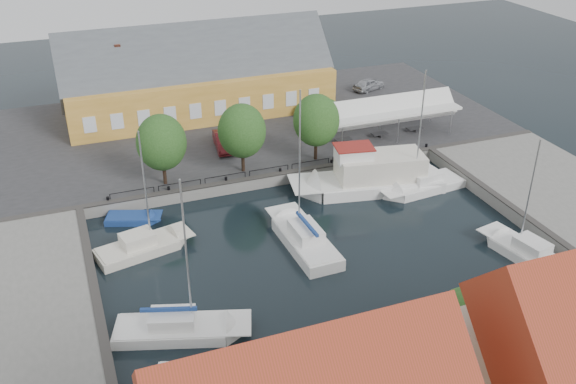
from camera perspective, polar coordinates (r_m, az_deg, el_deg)
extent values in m
plane|color=black|center=(48.71, 2.51, -4.67)|extent=(140.00, 140.00, 0.00)
cube|color=#2D2D30|center=(67.82, -5.12, 5.60)|extent=(56.00, 26.00, 1.00)
cube|color=slate|center=(44.27, -24.05, -10.53)|extent=(12.00, 24.00, 1.00)
cube|color=slate|center=(58.39, 23.63, -0.72)|extent=(12.00, 24.00, 1.00)
cube|color=#383533|center=(56.54, -1.54, 1.53)|extent=(56.00, 0.60, 0.12)
cube|color=#383533|center=(43.60, -16.74, -8.76)|extent=(0.60, 24.00, 0.12)
cube|color=#383533|center=(54.54, 19.36, -1.25)|extent=(0.60, 24.00, 0.12)
cylinder|color=black|center=(54.34, -15.72, -0.61)|extent=(0.24, 0.24, 0.40)
cylinder|color=black|center=(54.80, -10.56, 0.27)|extent=(0.24, 0.24, 0.40)
cylinder|color=black|center=(55.70, -5.53, 1.13)|extent=(0.24, 0.24, 0.40)
cylinder|color=black|center=(57.03, -0.70, 1.94)|extent=(0.24, 0.24, 0.40)
cylinder|color=black|center=(58.75, 3.89, 2.70)|extent=(0.24, 0.24, 0.40)
cylinder|color=black|center=(60.84, 8.20, 3.40)|extent=(0.24, 0.24, 0.40)
cylinder|color=black|center=(63.26, 12.20, 4.02)|extent=(0.24, 0.24, 0.40)
cube|color=#C0872E|center=(70.95, -7.92, 8.85)|extent=(28.00, 10.00, 4.50)
cube|color=#474C51|center=(69.88, -8.11, 11.56)|extent=(28.56, 7.60, 7.60)
cube|color=#C0872E|center=(75.43, -16.47, 8.73)|extent=(6.00, 6.00, 3.50)
cube|color=brown|center=(68.17, -14.91, 12.11)|extent=(0.60, 0.60, 1.20)
cube|color=white|center=(64.39, 9.08, 7.16)|extent=(14.00, 4.00, 0.25)
cylinder|color=silver|center=(60.79, 4.84, 4.76)|extent=(0.10, 0.10, 2.70)
cylinder|color=silver|center=(63.79, 3.46, 5.97)|extent=(0.10, 0.10, 2.70)
cylinder|color=silver|center=(63.44, 9.77, 5.47)|extent=(0.10, 0.10, 2.70)
cylinder|color=silver|center=(66.33, 8.24, 6.61)|extent=(0.10, 0.10, 2.70)
cylinder|color=silver|center=(66.53, 14.29, 6.08)|extent=(0.10, 0.10, 2.70)
cylinder|color=silver|center=(69.29, 12.65, 7.16)|extent=(0.10, 0.10, 2.70)
cylinder|color=black|center=(55.65, -10.92, 1.68)|extent=(0.30, 0.30, 2.10)
ellipsoid|color=#214A1A|center=(54.47, -11.19, 4.35)|extent=(4.20, 4.20, 4.83)
cylinder|color=black|center=(57.01, -4.02, 2.81)|extent=(0.30, 0.30, 2.10)
ellipsoid|color=#214A1A|center=(55.86, -4.12, 5.44)|extent=(4.20, 4.20, 4.83)
cylinder|color=black|center=(59.18, 2.48, 3.84)|extent=(0.30, 0.30, 2.10)
ellipsoid|color=#214A1A|center=(58.07, 2.53, 6.39)|extent=(4.20, 4.20, 4.83)
imported|color=#B1B3B9|center=(77.92, 7.19, 9.48)|extent=(4.54, 3.06, 1.43)
imported|color=#561317|center=(61.72, -5.71, 4.51)|extent=(2.20, 4.89, 1.56)
cube|color=white|center=(48.14, 1.67, -4.89)|extent=(2.99, 7.46, 1.50)
cube|color=white|center=(48.42, 1.24, -3.56)|extent=(2.92, 8.93, 0.08)
cube|color=white|center=(47.61, 1.60, -3.51)|extent=(1.97, 3.01, 0.90)
cylinder|color=silver|center=(46.23, 1.03, 2.58)|extent=(0.12, 0.12, 11.06)
cube|color=navy|center=(47.08, 1.70, -2.85)|extent=(0.33, 3.69, 0.22)
cube|color=white|center=(57.13, 8.05, 0.46)|extent=(11.42, 5.97, 1.80)
cube|color=white|center=(56.32, 6.80, 1.19)|extent=(13.53, 6.21, 0.08)
cube|color=silver|center=(56.24, 8.19, 2.27)|extent=(7.97, 4.76, 2.20)
cube|color=white|center=(54.96, 5.86, 3.39)|extent=(3.34, 2.74, 1.20)
cube|color=maroon|center=(54.69, 5.89, 4.01)|extent=(3.63, 2.91, 0.10)
cube|color=white|center=(57.78, 12.15, 0.36)|extent=(6.79, 3.40, 1.30)
cube|color=white|center=(57.00, 11.57, 0.80)|extent=(8.09, 3.42, 0.08)
cube|color=white|center=(57.17, 12.14, 1.34)|extent=(2.79, 2.13, 0.90)
cylinder|color=silver|center=(54.62, 11.66, 5.43)|extent=(0.12, 0.12, 10.24)
cube|color=white|center=(50.04, 20.79, -5.68)|extent=(3.53, 6.40, 1.30)
cube|color=white|center=(50.05, 20.26, -4.64)|extent=(3.68, 7.57, 0.08)
cube|color=white|center=(49.52, 20.88, -4.49)|extent=(2.07, 2.69, 0.90)
cylinder|color=silver|center=(48.27, 20.66, -0.21)|extent=(0.12, 0.12, 8.45)
cube|color=silver|center=(48.89, -13.24, -5.29)|extent=(6.29, 3.81, 1.30)
cube|color=silver|center=(48.73, -12.53, -4.36)|extent=(7.41, 3.98, 0.08)
cube|color=silver|center=(48.32, -13.23, -4.10)|extent=(2.68, 2.22, 0.90)
cylinder|color=silver|center=(46.71, -12.58, 0.31)|extent=(0.12, 0.12, 8.80)
cube|color=white|center=(41.06, -10.34, -12.30)|extent=(7.29, 4.56, 1.30)
cube|color=white|center=(40.51, -9.20, -11.56)|extent=(8.55, 4.88, 0.08)
cube|color=white|center=(40.31, -10.23, -11.06)|extent=(3.14, 2.52, 0.90)
cylinder|color=silver|center=(37.50, -9.00, -5.70)|extent=(0.12, 0.12, 10.02)
cube|color=navy|center=(39.87, -10.57, -10.22)|extent=(3.31, 1.25, 0.22)
cube|color=white|center=(37.96, -8.46, -16.18)|extent=(4.51, 3.21, 0.90)
cube|color=white|center=(37.55, -7.71, -15.66)|extent=(5.25, 3.42, 0.08)
cube|color=navy|center=(53.17, -13.93, -2.46)|extent=(4.00, 2.91, 0.80)
cube|color=navy|center=(52.85, -13.51, -2.05)|extent=(4.65, 3.08, 0.08)
cube|color=brown|center=(22.98, 7.71, -14.88)|extent=(0.60, 0.60, 0.80)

